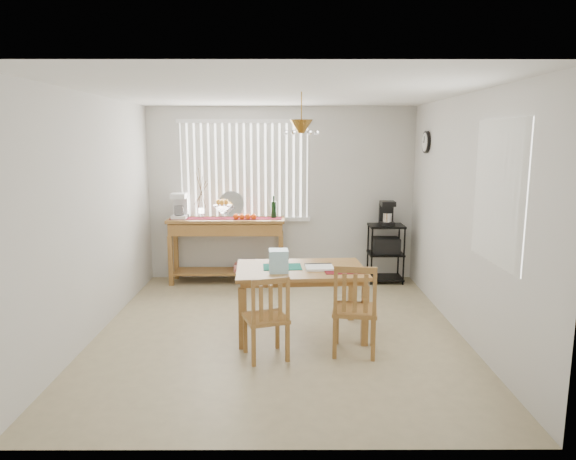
{
  "coord_description": "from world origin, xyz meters",
  "views": [
    {
      "loc": [
        0.08,
        -5.48,
        2.13
      ],
      "look_at": [
        0.1,
        0.55,
        1.05
      ],
      "focal_mm": 32.0,
      "sensor_mm": 36.0,
      "label": 1
    }
  ],
  "objects_px": {
    "sideboard": "(227,235)",
    "chair_left": "(267,318)",
    "wire_cart": "(386,248)",
    "cart_items": "(387,214)",
    "dining_table": "(301,275)",
    "chair_right": "(355,310)"
  },
  "relations": [
    {
      "from": "sideboard",
      "to": "chair_left",
      "type": "xyz_separation_m",
      "value": [
        0.69,
        -2.73,
        -0.31
      ]
    },
    {
      "from": "wire_cart",
      "to": "sideboard",
      "type": "bearing_deg",
      "value": -179.73
    },
    {
      "from": "cart_items",
      "to": "dining_table",
      "type": "distance_m",
      "value": 2.5
    },
    {
      "from": "chair_left",
      "to": "chair_right",
      "type": "xyz_separation_m",
      "value": [
        0.87,
        0.11,
        0.04
      ]
    },
    {
      "from": "wire_cart",
      "to": "chair_left",
      "type": "relative_size",
      "value": 1.02
    },
    {
      "from": "chair_left",
      "to": "sideboard",
      "type": "bearing_deg",
      "value": 104.08
    },
    {
      "from": "sideboard",
      "to": "wire_cart",
      "type": "bearing_deg",
      "value": 0.27
    },
    {
      "from": "sideboard",
      "to": "wire_cart",
      "type": "distance_m",
      "value": 2.37
    },
    {
      "from": "chair_right",
      "to": "dining_table",
      "type": "bearing_deg",
      "value": 132.98
    },
    {
      "from": "dining_table",
      "to": "chair_left",
      "type": "relative_size",
      "value": 1.69
    },
    {
      "from": "wire_cart",
      "to": "chair_right",
      "type": "height_order",
      "value": "chair_right"
    },
    {
      "from": "sideboard",
      "to": "chair_right",
      "type": "height_order",
      "value": "sideboard"
    },
    {
      "from": "sideboard",
      "to": "cart_items",
      "type": "height_order",
      "value": "cart_items"
    },
    {
      "from": "dining_table",
      "to": "chair_right",
      "type": "bearing_deg",
      "value": -47.02
    },
    {
      "from": "chair_left",
      "to": "chair_right",
      "type": "height_order",
      "value": "chair_right"
    },
    {
      "from": "dining_table",
      "to": "sideboard",
      "type": "bearing_deg",
      "value": 116.56
    },
    {
      "from": "cart_items",
      "to": "dining_table",
      "type": "relative_size",
      "value": 0.25
    },
    {
      "from": "sideboard",
      "to": "wire_cart",
      "type": "height_order",
      "value": "sideboard"
    },
    {
      "from": "sideboard",
      "to": "dining_table",
      "type": "bearing_deg",
      "value": -63.44
    },
    {
      "from": "dining_table",
      "to": "cart_items",
      "type": "bearing_deg",
      "value": 57.51
    },
    {
      "from": "sideboard",
      "to": "chair_left",
      "type": "bearing_deg",
      "value": -75.92
    },
    {
      "from": "cart_items",
      "to": "chair_left",
      "type": "bearing_deg",
      "value": -121.24
    }
  ]
}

